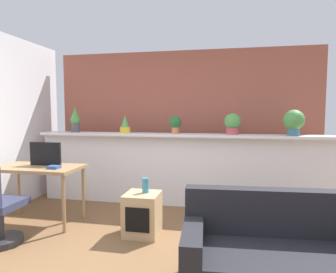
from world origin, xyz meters
The scene contains 15 objects.
ground_plane centered at (0.00, 0.00, 0.00)m, with size 12.00×12.00×0.00m, color brown.
divider_wall centered at (0.00, 2.00, 0.54)m, with size 4.49×0.16×1.09m, color silver.
plant_shelf centered at (0.00, 1.96, 1.11)m, with size 4.49×0.35×0.04m, color silver.
brick_wall_behind centered at (0.00, 2.60, 1.25)m, with size 4.49×0.10×2.50m, color #9E5442.
potted_plant_0 centered at (-1.71, 1.96, 1.33)m, with size 0.16×0.16×0.41m.
potted_plant_1 centered at (-0.84, 1.93, 1.25)m, with size 0.16×0.16×0.28m.
potted_plant_2 centered at (-0.05, 1.99, 1.28)m, with size 0.19×0.19×0.27m.
potted_plant_3 centered at (0.82, 1.99, 1.29)m, with size 0.24×0.24×0.31m.
potted_plant_4 centered at (1.65, 1.93, 1.33)m, with size 0.29×0.29×0.37m.
desk centered at (-1.68, 0.92, 0.67)m, with size 1.10×0.60×0.75m.
tv_monitor centered at (-1.62, 1.00, 0.91)m, with size 0.44×0.04×0.31m, color black.
side_cube_shelf centered at (-0.23, 0.80, 0.25)m, with size 0.40×0.41×0.50m.
vase_on_shelf centered at (-0.20, 0.85, 0.59)m, with size 0.08×0.08×0.18m, color teal.
book_on_desk centered at (-1.39, 0.83, 0.77)m, with size 0.14×0.12×0.04m, color #2D4C8C.
couch centered at (1.18, -0.11, 0.28)m, with size 1.61×0.87×0.80m.
Camera 1 is at (0.75, -2.48, 1.46)m, focal length 31.53 mm.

